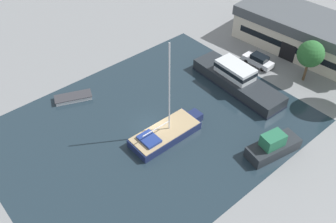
{
  "coord_description": "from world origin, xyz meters",
  "views": [
    {
      "loc": [
        25.21,
        -19.09,
        30.8
      ],
      "look_at": [
        0.0,
        2.64,
        1.0
      ],
      "focal_mm": 40.0,
      "sensor_mm": 36.0,
      "label": 1
    }
  ],
  "objects_px": {
    "warehouse_building": "(305,33)",
    "motor_cruiser": "(237,79)",
    "sailboat_moored": "(166,133)",
    "small_dinghy": "(73,97)",
    "parked_car": "(258,60)",
    "quay_tree_near_building": "(311,54)",
    "cabin_boat": "(273,146)"
  },
  "relations": [
    {
      "from": "warehouse_building",
      "to": "motor_cruiser",
      "type": "height_order",
      "value": "warehouse_building"
    },
    {
      "from": "sailboat_moored",
      "to": "small_dinghy",
      "type": "distance_m",
      "value": 13.65
    },
    {
      "from": "parked_car",
      "to": "motor_cruiser",
      "type": "xyz_separation_m",
      "value": [
        1.31,
        -6.09,
        0.32
      ]
    },
    {
      "from": "warehouse_building",
      "to": "sailboat_moored",
      "type": "height_order",
      "value": "sailboat_moored"
    },
    {
      "from": "motor_cruiser",
      "to": "quay_tree_near_building",
      "type": "bearing_deg",
      "value": -29.32
    },
    {
      "from": "warehouse_building",
      "to": "small_dinghy",
      "type": "distance_m",
      "value": 34.62
    },
    {
      "from": "warehouse_building",
      "to": "cabin_boat",
      "type": "distance_m",
      "value": 23.1
    },
    {
      "from": "parked_car",
      "to": "warehouse_building",
      "type": "bearing_deg",
      "value": -11.86
    },
    {
      "from": "sailboat_moored",
      "to": "motor_cruiser",
      "type": "distance_m",
      "value": 13.2
    },
    {
      "from": "warehouse_building",
      "to": "motor_cruiser",
      "type": "relative_size",
      "value": 1.51
    },
    {
      "from": "warehouse_building",
      "to": "sailboat_moored",
      "type": "relative_size",
      "value": 1.7
    },
    {
      "from": "motor_cruiser",
      "to": "parked_car",
      "type": "bearing_deg",
      "value": 14.81
    },
    {
      "from": "sailboat_moored",
      "to": "warehouse_building",
      "type": "bearing_deg",
      "value": 92.38
    },
    {
      "from": "small_dinghy",
      "to": "warehouse_building",
      "type": "bearing_deg",
      "value": -87.35
    },
    {
      "from": "quay_tree_near_building",
      "to": "cabin_boat",
      "type": "height_order",
      "value": "quay_tree_near_building"
    },
    {
      "from": "warehouse_building",
      "to": "parked_car",
      "type": "bearing_deg",
      "value": -104.81
    },
    {
      "from": "sailboat_moored",
      "to": "small_dinghy",
      "type": "bearing_deg",
      "value": -159.64
    },
    {
      "from": "cabin_boat",
      "to": "sailboat_moored",
      "type": "bearing_deg",
      "value": -131.76
    },
    {
      "from": "motor_cruiser",
      "to": "sailboat_moored",
      "type": "bearing_deg",
      "value": -172.81
    },
    {
      "from": "motor_cruiser",
      "to": "cabin_boat",
      "type": "height_order",
      "value": "motor_cruiser"
    },
    {
      "from": "warehouse_building",
      "to": "quay_tree_near_building",
      "type": "xyz_separation_m",
      "value": [
        4.93,
        -6.6,
        1.52
      ]
    },
    {
      "from": "warehouse_building",
      "to": "small_dinghy",
      "type": "xyz_separation_m",
      "value": [
        -11.89,
        -32.42,
        -2.36
      ]
    },
    {
      "from": "parked_car",
      "to": "small_dinghy",
      "type": "distance_m",
      "value": 26.1
    },
    {
      "from": "small_dinghy",
      "to": "parked_car",
      "type": "bearing_deg",
      "value": -90.92
    },
    {
      "from": "small_dinghy",
      "to": "motor_cruiser",
      "type": "bearing_deg",
      "value": -100.75
    },
    {
      "from": "motor_cruiser",
      "to": "cabin_boat",
      "type": "bearing_deg",
      "value": -117.01
    },
    {
      "from": "parked_car",
      "to": "cabin_boat",
      "type": "relative_size",
      "value": 0.7
    },
    {
      "from": "motor_cruiser",
      "to": "warehouse_building",
      "type": "bearing_deg",
      "value": 2.35
    },
    {
      "from": "parked_car",
      "to": "sailboat_moored",
      "type": "relative_size",
      "value": 0.37
    },
    {
      "from": "small_dinghy",
      "to": "cabin_boat",
      "type": "relative_size",
      "value": 0.77
    },
    {
      "from": "quay_tree_near_building",
      "to": "parked_car",
      "type": "xyz_separation_m",
      "value": [
        -6.33,
        -1.93,
        -3.33
      ]
    },
    {
      "from": "cabin_boat",
      "to": "quay_tree_near_building",
      "type": "bearing_deg",
      "value": 122.08
    }
  ]
}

